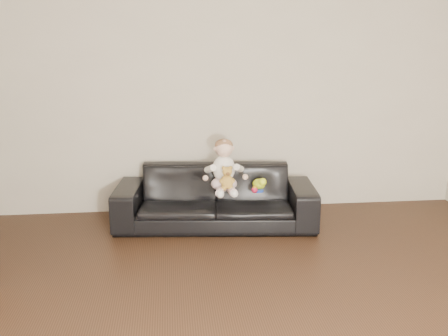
{
  "coord_description": "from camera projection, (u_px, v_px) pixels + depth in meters",
  "views": [
    {
      "loc": [
        -0.6,
        -2.35,
        1.71
      ],
      "look_at": [
        -0.1,
        2.16,
        0.59
      ],
      "focal_mm": 40.0,
      "sensor_mm": 36.0,
      "label": 1
    }
  ],
  "objects": [
    {
      "name": "wall_back",
      "position": [
        227.0,
        86.0,
        5.08
      ],
      "size": [
        5.0,
        0.0,
        5.0
      ],
      "primitive_type": "plane",
      "rotation": [
        1.57,
        0.0,
        0.0
      ],
      "color": "beige",
      "rests_on": "ground"
    },
    {
      "name": "sofa",
      "position": [
        215.0,
        197.0,
        4.83
      ],
      "size": [
        1.97,
        0.93,
        0.56
      ],
      "primitive_type": "imported",
      "rotation": [
        0.0,
        0.0,
        -0.1
      ],
      "color": "black",
      "rests_on": "floor"
    },
    {
      "name": "baby",
      "position": [
        224.0,
        168.0,
        4.66
      ],
      "size": [
        0.34,
        0.42,
        0.5
      ],
      "rotation": [
        0.0,
        0.0,
        -0.06
      ],
      "color": "#F9D2D9",
      "rests_on": "sofa"
    },
    {
      "name": "teddy_bear",
      "position": [
        227.0,
        178.0,
        4.53
      ],
      "size": [
        0.13,
        0.13,
        0.21
      ],
      "rotation": [
        0.0,
        0.0,
        -0.1
      ],
      "color": "#B38833",
      "rests_on": "sofa"
    },
    {
      "name": "toy_green",
      "position": [
        259.0,
        184.0,
        4.76
      ],
      "size": [
        0.16,
        0.18,
        0.1
      ],
      "primitive_type": "ellipsoid",
      "rotation": [
        0.0,
        0.0,
        0.3
      ],
      "color": "#C4DD1A",
      "rests_on": "sofa"
    },
    {
      "name": "toy_rattle",
      "position": [
        255.0,
        190.0,
        4.64
      ],
      "size": [
        0.06,
        0.06,
        0.06
      ],
      "primitive_type": "sphere",
      "rotation": [
        0.0,
        0.0,
        0.06
      ],
      "color": "red",
      "rests_on": "sofa"
    },
    {
      "name": "toy_blue_disc",
      "position": [
        258.0,
        191.0,
        4.7
      ],
      "size": [
        0.14,
        0.14,
        0.02
      ],
      "primitive_type": "cylinder",
      "rotation": [
        0.0,
        0.0,
        -0.37
      ],
      "color": "blue",
      "rests_on": "sofa"
    }
  ]
}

